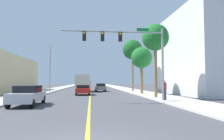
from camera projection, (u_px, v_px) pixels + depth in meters
The scene contains 14 objects.
ground at pixel (90, 90), 47.45m from camera, with size 192.00×192.00×0.00m, color #47474C.
sidewalk_left at pixel (54, 89), 46.64m from camera, with size 3.83×168.00×0.15m, color #B2ADA3.
sidewalk_right at pixel (126, 89), 48.26m from camera, with size 3.83×168.00×0.15m, color beige.
lane_marking_center at pixel (90, 89), 47.45m from camera, with size 0.16×144.00×0.01m, color yellow.
traffic_signal_mast at pixel (130, 46), 18.80m from camera, with size 9.22×0.36×6.51m.
street_lamp at pixel (50, 66), 34.86m from camera, with size 0.56×0.28×7.70m.
palm_near at pixel (155, 38), 22.66m from camera, with size 2.91×2.91×7.90m.
palm_mid at pixel (142, 58), 29.60m from camera, with size 2.95×2.95×6.51m.
palm_far at pixel (133, 50), 36.72m from camera, with size 3.48×3.48×8.99m.
car_gray at pixel (100, 87), 38.23m from camera, with size 1.97×3.91×1.46m.
car_silver at pixel (28, 95), 15.97m from camera, with size 1.83×4.51×1.52m.
car_red at pixel (83, 90), 28.54m from camera, with size 2.04×4.09×1.35m.
delivery_truck at pixel (83, 83), 37.85m from camera, with size 2.63×7.64×2.99m.
pedestrian at pixel (165, 90), 19.19m from camera, with size 0.38×0.38×1.80m.
Camera 1 is at (0.10, -5.87, 1.84)m, focal length 33.66 mm.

